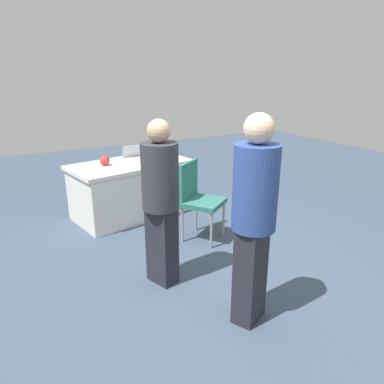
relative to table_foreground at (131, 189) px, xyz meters
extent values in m
plane|color=#3D4C60|center=(0.09, 2.13, -0.39)|extent=(14.40, 14.40, 0.00)
cube|color=silver|center=(0.00, 0.00, 0.36)|extent=(1.74, 1.15, 0.05)
cube|color=silver|center=(0.00, 0.00, -0.03)|extent=(1.67, 1.10, 0.72)
cylinder|color=#9E9993|center=(-0.75, 1.24, -0.16)|extent=(0.03, 0.03, 0.45)
cylinder|color=#9E9993|center=(-0.44, 1.46, -0.16)|extent=(0.03, 0.03, 0.45)
cylinder|color=#9E9993|center=(-0.53, 0.93, -0.16)|extent=(0.03, 0.03, 0.45)
cylinder|color=#9E9993|center=(-0.22, 1.14, -0.16)|extent=(0.03, 0.03, 0.45)
cube|color=#2D7066|center=(-0.49, 1.19, 0.09)|extent=(0.61, 0.61, 0.06)
cube|color=#2D7066|center=(-0.37, 1.03, 0.34)|extent=(0.37, 0.27, 0.45)
cube|color=#26262D|center=(0.34, 1.80, 0.00)|extent=(0.26, 0.32, 0.77)
cylinder|color=#333338|center=(0.34, 1.80, 0.69)|extent=(0.43, 0.43, 0.61)
sphere|color=tan|center=(0.34, 1.80, 1.09)|extent=(0.21, 0.21, 0.21)
cube|color=#26262D|center=(-0.04, 2.67, 0.03)|extent=(0.33, 0.28, 0.82)
cylinder|color=#2D478C|center=(-0.04, 2.67, 0.76)|extent=(0.45, 0.45, 0.65)
sphere|color=beige|center=(-0.04, 2.67, 1.20)|extent=(0.22, 0.22, 0.22)
cube|color=silver|center=(-0.13, -0.05, 0.39)|extent=(0.32, 0.22, 0.02)
cube|color=#B7B7BC|center=(-0.13, -0.20, 0.49)|extent=(0.31, 0.08, 0.19)
sphere|color=#B2382D|center=(0.34, -0.01, 0.45)|extent=(0.13, 0.13, 0.13)
cube|color=red|center=(-0.44, -0.01, 0.39)|extent=(0.18, 0.10, 0.01)
camera|label=1|loc=(1.58, 4.62, 1.57)|focal=33.28mm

